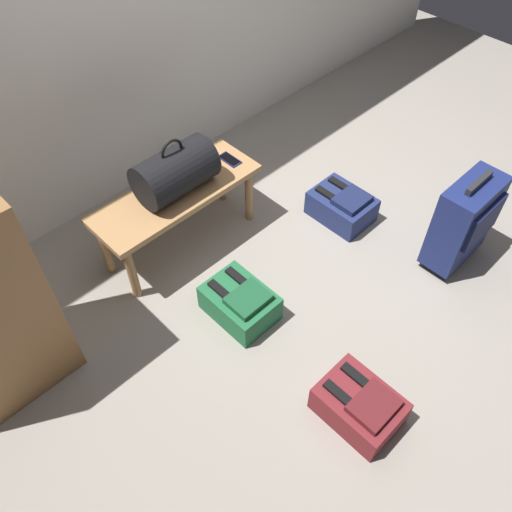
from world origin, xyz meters
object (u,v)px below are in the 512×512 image
at_px(duffel_bag_black, 175,172).
at_px(cell_phone, 230,160).
at_px(backpack_green, 240,303).
at_px(bench, 177,200).
at_px(suitcase_upright_navy, 464,221).
at_px(backpack_navy, 342,206).
at_px(backpack_maroon, 359,405).

bearing_deg(duffel_bag_black, cell_phone, -1.59).
bearing_deg(backpack_green, cell_phone, 50.68).
bearing_deg(duffel_bag_black, bench, -180.00).
bearing_deg(suitcase_upright_navy, backpack_green, 153.38).
distance_m(bench, backpack_green, 0.69).
xyz_separation_m(bench, suitcase_upright_navy, (1.06, -1.22, -0.04)).
relative_size(duffel_bag_black, suitcase_upright_navy, 0.72).
distance_m(backpack_green, backpack_navy, 0.98).
distance_m(backpack_maroon, backpack_navy, 1.34).
height_order(duffel_bag_black, backpack_navy, duffel_bag_black).
xyz_separation_m(duffel_bag_black, backpack_green, (-0.12, -0.63, -0.46)).
height_order(bench, duffel_bag_black, duffel_bag_black).
distance_m(duffel_bag_black, cell_phone, 0.40).
height_order(suitcase_upright_navy, backpack_navy, suitcase_upright_navy).
xyz_separation_m(cell_phone, backpack_navy, (0.47, -0.52, -0.33)).
bearing_deg(backpack_green, bench, 80.14).
relative_size(suitcase_upright_navy, backpack_maroon, 1.61).
distance_m(suitcase_upright_navy, backpack_navy, 0.74).
bearing_deg(backpack_maroon, bench, 85.42).
bearing_deg(suitcase_upright_navy, backpack_navy, 105.64).
distance_m(duffel_bag_black, backpack_maroon, 1.52).
bearing_deg(suitcase_upright_navy, bench, 131.02).
bearing_deg(backpack_maroon, backpack_navy, 42.94).
distance_m(cell_phone, backpack_maroon, 1.56).
height_order(cell_phone, backpack_navy, cell_phone).
distance_m(duffel_bag_black, backpack_navy, 1.11).
bearing_deg(cell_phone, bench, 178.47).
relative_size(cell_phone, backpack_navy, 0.38).
relative_size(duffel_bag_black, backpack_green, 1.16).
distance_m(bench, backpack_navy, 1.05).
relative_size(bench, backpack_green, 2.63).
xyz_separation_m(suitcase_upright_navy, backpack_navy, (-0.19, 0.68, -0.22)).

